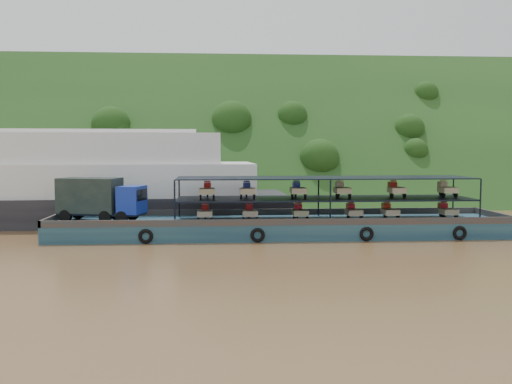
{
  "coord_description": "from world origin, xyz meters",
  "views": [
    {
      "loc": [
        -5.19,
        -43.74,
        6.83
      ],
      "look_at": [
        -2.0,
        3.0,
        3.2
      ],
      "focal_mm": 40.0,
      "sensor_mm": 36.0,
      "label": 1
    }
  ],
  "objects": [
    {
      "name": "passenger_ferry",
      "position": [
        -19.67,
        9.3,
        3.66
      ],
      "size": [
        42.17,
        12.14,
        8.46
      ],
      "rotation": [
        0.0,
        0.0,
        0.04
      ],
      "color": "black",
      "rests_on": "ground"
    },
    {
      "name": "ground",
      "position": [
        0.0,
        0.0,
        0.0
      ],
      "size": [
        160.0,
        160.0,
        0.0
      ],
      "primitive_type": "plane",
      "color": "brown",
      "rests_on": "ground"
    },
    {
      "name": "hillside",
      "position": [
        0.0,
        36.0,
        0.0
      ],
      "size": [
        140.0,
        39.6,
        39.6
      ],
      "primitive_type": "cube",
      "rotation": [
        0.79,
        0.0,
        0.0
      ],
      "color": "#173714",
      "rests_on": "ground"
    },
    {
      "name": "cargo_barge",
      "position": [
        -1.41,
        0.42,
        1.13
      ],
      "size": [
        35.0,
        7.18,
        4.54
      ],
      "color": "#142F48",
      "rests_on": "ground"
    }
  ]
}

